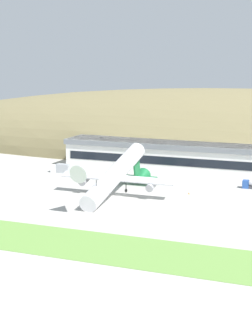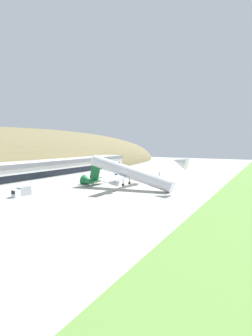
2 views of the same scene
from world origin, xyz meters
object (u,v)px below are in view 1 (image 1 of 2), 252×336
object	(u,v)px
fuel_truck	(61,168)
service_car_0	(164,182)
traffic_cone_0	(189,193)
terminal_building	(193,156)
cargo_airplane	(116,175)

from	to	relation	value
fuel_truck	service_car_0	bearing A→B (deg)	-5.59
service_car_0	traffic_cone_0	xyz separation A→B (m)	(11.53, -11.21, -0.40)
terminal_building	service_car_0	distance (m)	23.75
fuel_truck	terminal_building	bearing A→B (deg)	23.25
service_car_0	fuel_truck	world-z (taller)	fuel_truck
terminal_building	service_car_0	bearing A→B (deg)	-99.03
fuel_truck	traffic_cone_0	size ratio (longest dim) A/B	12.34
cargo_airplane	service_car_0	size ratio (longest dim) A/B	11.45
cargo_airplane	fuel_truck	size ratio (longest dim) A/B	6.99
terminal_building	cargo_airplane	xyz separation A→B (m)	(-11.36, -44.88, 0.48)
terminal_building	fuel_truck	xyz separation A→B (m)	(-44.02, -18.91, -4.43)
cargo_airplane	traffic_cone_0	distance (m)	22.93
terminal_building	fuel_truck	distance (m)	48.12
terminal_building	cargo_airplane	distance (m)	46.30
fuel_truck	traffic_cone_0	xyz separation A→B (m)	(51.92, -15.16, -1.28)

